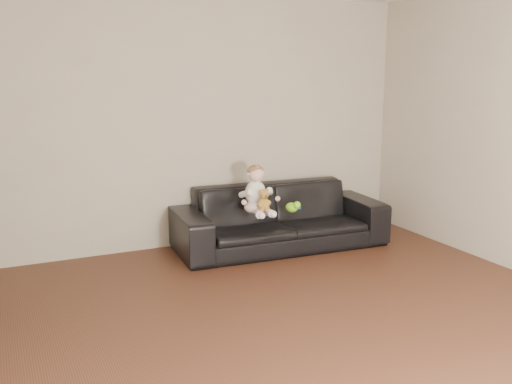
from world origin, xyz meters
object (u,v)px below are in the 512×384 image
toy_blue_disc (297,208)px  teddy_bear (264,200)px  toy_rattle (291,207)px  toy_green (292,207)px  sofa (280,217)px  baby (257,193)px

toy_blue_disc → teddy_bear: bearing=-159.7°
teddy_bear → toy_rattle: (0.38, 0.14, -0.14)m
toy_green → toy_blue_disc: 0.19m
teddy_bear → toy_blue_disc: 0.52m
sofa → teddy_bear: (-0.32, -0.27, 0.27)m
baby → teddy_bear: 0.16m
teddy_bear → toy_blue_disc: size_ratio=2.57×
toy_green → toy_rattle: bearing=65.2°
baby → toy_blue_disc: size_ratio=5.79×
sofa → toy_green: (0.02, -0.22, 0.15)m
teddy_bear → toy_green: size_ratio=1.49×
baby → toy_green: bearing=-8.2°
baby → toy_green: 0.40m
teddy_bear → toy_blue_disc: teddy_bear is taller
baby → toy_green: (0.35, -0.10, -0.17)m
teddy_bear → toy_rattle: size_ratio=3.61×
baby → teddy_bear: (0.01, -0.15, -0.05)m
toy_green → toy_blue_disc: toy_green is taller
toy_blue_disc → toy_green: bearing=-136.3°
baby → toy_green: size_ratio=3.36×
sofa → toy_rattle: 0.19m
toy_rattle → toy_green: bearing=-114.8°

